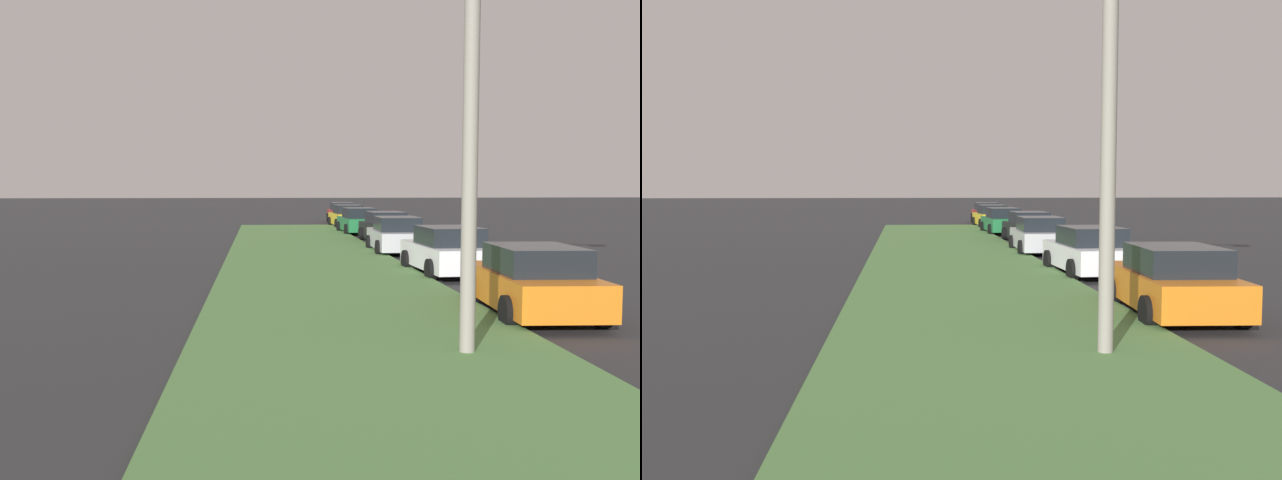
{
  "view_description": "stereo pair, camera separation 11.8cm",
  "coord_description": "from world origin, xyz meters",
  "views": [
    {
      "loc": [
        -6.16,
        9.62,
        2.69
      ],
      "look_at": [
        15.31,
        7.78,
        1.02
      ],
      "focal_mm": 39.25,
      "sensor_mm": 36.0,
      "label": 1
    },
    {
      "loc": [
        -6.17,
        9.5,
        2.69
      ],
      "look_at": [
        15.31,
        7.78,
        1.02
      ],
      "focal_mm": 39.25,
      "sensor_mm": 36.0,
      "label": 2
    }
  ],
  "objects": [
    {
      "name": "streetlight",
      "position": [
        4.2,
        6.09,
        4.39
      ],
      "size": [
        1.07,
        2.81,
        7.5
      ],
      "color": "gray",
      "rests_on": "ground"
    },
    {
      "name": "parked_car_green",
      "position": [
        32.46,
        4.13,
        0.72
      ],
      "size": [
        4.37,
        2.16,
        1.47
      ],
      "rotation": [
        0.0,
        0.0,
        0.04
      ],
      "color": "#1E6B38",
      "rests_on": "ground"
    },
    {
      "name": "parked_car_orange",
      "position": [
        7.75,
        4.01,
        0.72
      ],
      "size": [
        4.38,
        2.18,
        1.47
      ],
      "rotation": [
        0.0,
        0.0,
        -0.05
      ],
      "color": "orange",
      "rests_on": "ground"
    },
    {
      "name": "parked_car_white",
      "position": [
        14.44,
        3.99,
        0.72
      ],
      "size": [
        4.38,
        2.17,
        1.47
      ],
      "rotation": [
        0.0,
        0.0,
        0.05
      ],
      "color": "silver",
      "rests_on": "ground"
    },
    {
      "name": "parked_car_red",
      "position": [
        44.61,
        3.65,
        0.72
      ],
      "size": [
        4.32,
        2.06,
        1.47
      ],
      "rotation": [
        0.0,
        0.0,
        -0.01
      ],
      "color": "red",
      "rests_on": "ground"
    },
    {
      "name": "grass_median",
      "position": [
        10.0,
        7.85,
        0.06
      ],
      "size": [
        60.0,
        6.0,
        0.12
      ],
      "primitive_type": "cube",
      "color": "#517F42",
      "rests_on": "ground"
    },
    {
      "name": "parked_car_silver",
      "position": [
        21.23,
        4.21,
        0.72
      ],
      "size": [
        4.34,
        2.09,
        1.47
      ],
      "rotation": [
        0.0,
        0.0,
        -0.02
      ],
      "color": "#B2B5BA",
      "rests_on": "ground"
    },
    {
      "name": "parked_car_yellow",
      "position": [
        38.47,
        4.02,
        0.72
      ],
      "size": [
        4.39,
        2.21,
        1.47
      ],
      "rotation": [
        0.0,
        0.0,
        0.06
      ],
      "color": "gold",
      "rests_on": "ground"
    },
    {
      "name": "parked_car_black",
      "position": [
        26.66,
        3.7,
        0.72
      ],
      "size": [
        4.35,
        2.11,
        1.47
      ],
      "rotation": [
        0.0,
        0.0,
        0.03
      ],
      "color": "black",
      "rests_on": "ground"
    }
  ]
}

